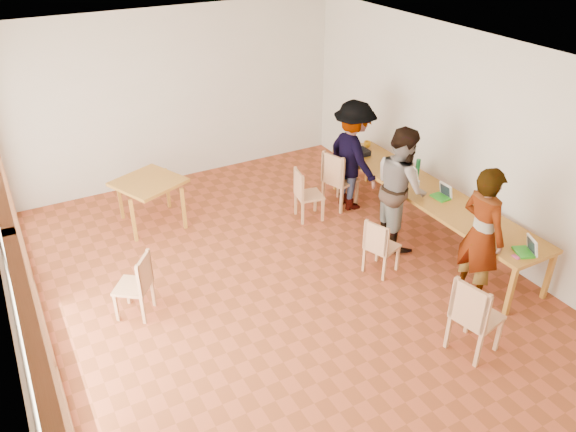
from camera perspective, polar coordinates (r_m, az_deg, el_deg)
name	(u,v)px	position (r m, az deg, el deg)	size (l,w,h in m)	color
ground	(288,291)	(7.48, -0.03, -7.65)	(8.00, 8.00, 0.00)	#A24727
wall_back	(176,97)	(10.09, -11.29, 11.77)	(6.00, 0.10, 3.00)	beige
wall_right	(474,143)	(8.40, 18.34, 7.04)	(0.10, 8.00, 3.00)	beige
window_wall	(20,259)	(6.03, -25.59, -3.93)	(0.10, 8.00, 3.00)	white
ceiling	(288,62)	(6.11, -0.04, 15.35)	(6.00, 8.00, 0.04)	white
communal_table	(429,195)	(8.53, 14.10, 2.12)	(0.80, 4.00, 0.75)	#B37727
side_table	(149,185)	(8.87, -13.96, 3.03)	(0.90, 0.90, 0.75)	#B37727
chair_near	(473,311)	(6.53, 18.31, -9.14)	(0.54, 0.54, 0.53)	tan
chair_mid	(379,242)	(7.62, 9.23, -2.65)	(0.49, 0.49, 0.44)	tan
chair_far	(304,190)	(8.82, 1.63, 2.68)	(0.46, 0.46, 0.45)	tan
chair_empty	(337,175)	(9.14, 4.97, 4.21)	(0.57, 0.57, 0.52)	tan
chair_spare	(139,280)	(7.04, -14.93, -6.26)	(0.56, 0.56, 0.45)	tan
person_near	(481,235)	(7.31, 19.05, -1.84)	(0.66, 0.44, 1.82)	gray
person_mid	(401,187)	(8.22, 11.37, 2.91)	(0.88, 0.69, 1.81)	gray
person_far	(353,156)	(9.09, 6.62, 6.09)	(1.17, 0.67, 1.82)	gray
laptop_near	(528,249)	(7.43, 23.16, -3.08)	(0.30, 0.32, 0.22)	green
laptop_mid	(443,194)	(8.38, 15.47, 2.20)	(0.22, 0.26, 0.21)	green
laptop_far	(412,175)	(8.86, 12.51, 4.10)	(0.23, 0.24, 0.18)	green
yellow_mug	(367,144)	(9.86, 8.05, 7.25)	(0.12, 0.12, 0.10)	#F3A812
green_bottle	(418,168)	(8.90, 13.04, 4.80)	(0.07, 0.07, 0.28)	#14662B
clear_glass	(417,184)	(8.61, 13.00, 3.22)	(0.07, 0.07, 0.09)	silver
condiment_cup	(359,146)	(9.81, 7.23, 7.07)	(0.08, 0.08, 0.06)	white
pink_phone	(516,257)	(7.32, 22.16, -3.87)	(0.05, 0.10, 0.01)	#BD3A6D
black_pouch	(363,152)	(9.55, 7.60, 6.50)	(0.16, 0.26, 0.09)	black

